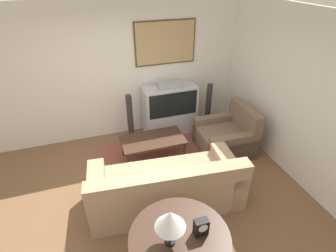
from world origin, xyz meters
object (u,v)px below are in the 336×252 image
(tv, at_px, (170,110))
(mantel_clock, at_px, (201,227))
(speaker_tower_left, at_px, (130,120))
(console_table, at_px, (180,241))
(table_lamp, at_px, (170,220))
(armchair, at_px, (227,137))
(speaker_tower_right, at_px, (208,107))
(couch, at_px, (166,188))
(coffee_table, at_px, (153,141))

(tv, relative_size, mantel_clock, 5.62)
(speaker_tower_left, bearing_deg, console_table, -90.92)
(table_lamp, height_order, speaker_tower_left, table_lamp)
(tv, xyz_separation_m, armchair, (0.84, -0.99, -0.25))
(armchair, distance_m, speaker_tower_right, 0.95)
(armchair, bearing_deg, mantel_clock, -34.49)
(armchair, relative_size, table_lamp, 2.17)
(speaker_tower_left, height_order, speaker_tower_right, same)
(mantel_clock, bearing_deg, armchair, 53.72)
(couch, relative_size, armchair, 2.33)
(tv, relative_size, armchair, 1.15)
(couch, distance_m, armchair, 1.81)
(speaker_tower_left, bearing_deg, armchair, -28.45)
(console_table, height_order, table_lamp, table_lamp)
(mantel_clock, height_order, speaker_tower_right, speaker_tower_right)
(mantel_clock, relative_size, speaker_tower_right, 0.20)
(tv, height_order, couch, tv)
(tv, bearing_deg, speaker_tower_right, -4.52)
(tv, distance_m, coffee_table, 1.03)
(armchair, xyz_separation_m, speaker_tower_left, (-1.71, 0.92, 0.20))
(speaker_tower_left, relative_size, speaker_tower_right, 1.00)
(table_lamp, relative_size, speaker_tower_right, 0.45)
(couch, relative_size, table_lamp, 5.05)
(couch, distance_m, table_lamp, 1.41)
(table_lamp, xyz_separation_m, speaker_tower_left, (0.17, 3.01, -0.58))
(couch, relative_size, mantel_clock, 11.38)
(couch, relative_size, speaker_tower_left, 2.25)
(table_lamp, distance_m, speaker_tower_right, 3.60)
(mantel_clock, bearing_deg, coffee_table, 87.79)
(armchair, distance_m, mantel_clock, 2.64)
(tv, height_order, speaker_tower_right, tv)
(table_lamp, bearing_deg, console_table, 12.70)
(table_lamp, bearing_deg, mantel_clock, -0.18)
(tv, height_order, table_lamp, table_lamp)
(armchair, xyz_separation_m, speaker_tower_right, (0.03, 0.92, 0.20))
(table_lamp, bearing_deg, speaker_tower_right, 57.68)
(tv, bearing_deg, mantel_clock, -102.67)
(tv, bearing_deg, couch, -110.07)
(couch, xyz_separation_m, console_table, (-0.21, -1.12, 0.35))
(coffee_table, distance_m, console_table, 2.26)
(speaker_tower_left, bearing_deg, mantel_clock, -86.64)
(speaker_tower_right, bearing_deg, couch, -130.17)
(armchair, xyz_separation_m, coffee_table, (-1.44, 0.17, 0.12))
(armchair, xyz_separation_m, table_lamp, (-1.87, -2.08, 0.78))
(tv, distance_m, speaker_tower_right, 0.87)
(tv, bearing_deg, console_table, -106.73)
(armchair, height_order, mantel_clock, mantel_clock)
(coffee_table, height_order, mantel_clock, mantel_clock)
(tv, bearing_deg, armchair, -49.85)
(table_lamp, xyz_separation_m, mantel_clock, (0.34, -0.00, -0.25))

